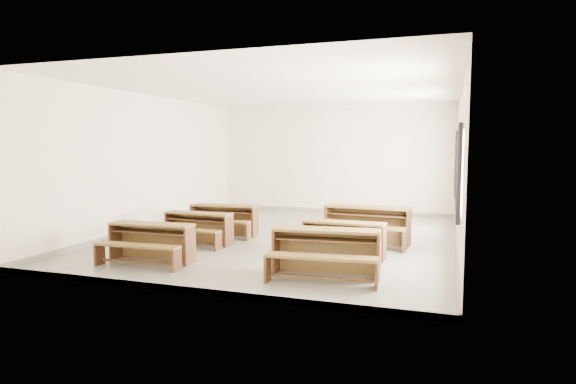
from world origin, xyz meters
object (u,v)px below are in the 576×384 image
(desk_set_0, at_px, (151,240))
(desk_set_1, at_px, (198,226))
(desk_set_3, at_px, (326,249))
(desk_set_4, at_px, (343,237))
(desk_set_2, at_px, (223,218))
(desk_set_5, at_px, (366,222))

(desk_set_0, distance_m, desk_set_1, 1.62)
(desk_set_3, bearing_deg, desk_set_4, 84.74)
(desk_set_2, relative_size, desk_set_5, 0.88)
(desk_set_1, height_order, desk_set_5, desk_set_5)
(desk_set_0, distance_m, desk_set_3, 3.09)
(desk_set_4, distance_m, desk_set_5, 1.40)
(desk_set_0, bearing_deg, desk_set_5, 37.14)
(desk_set_5, bearing_deg, desk_set_4, -93.68)
(desk_set_0, height_order, desk_set_1, desk_set_0)
(desk_set_4, bearing_deg, desk_set_2, 158.35)
(desk_set_0, height_order, desk_set_2, desk_set_2)
(desk_set_3, bearing_deg, desk_set_1, 147.92)
(desk_set_1, bearing_deg, desk_set_4, -2.81)
(desk_set_1, distance_m, desk_set_4, 3.10)
(desk_set_2, relative_size, desk_set_4, 1.05)
(desk_set_0, relative_size, desk_set_4, 1.02)
(desk_set_0, bearing_deg, desk_set_1, 87.38)
(desk_set_4, bearing_deg, desk_set_1, 176.87)
(desk_set_3, relative_size, desk_set_5, 0.96)
(desk_set_0, xyz_separation_m, desk_set_3, (3.09, 0.06, 0.04))
(desk_set_1, xyz_separation_m, desk_set_5, (3.27, 1.09, 0.08))
(desk_set_4, height_order, desk_set_5, desk_set_5)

